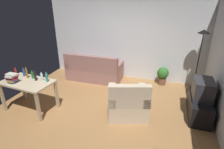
{
  "coord_description": "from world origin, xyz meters",
  "views": [
    {
      "loc": [
        1.39,
        -3.55,
        2.58
      ],
      "look_at": [
        0.1,
        0.5,
        0.75
      ],
      "focal_mm": 28.74,
      "sensor_mm": 36.0,
      "label": 1
    }
  ],
  "objects_px": {
    "tv": "(203,89)",
    "desk": "(28,86)",
    "armchair": "(128,103)",
    "bottle_green": "(32,75)",
    "couch": "(94,71)",
    "torchiere_lamp": "(202,44)",
    "bottle_dark": "(35,76)",
    "bottle_clear": "(42,77)",
    "bottle_tall": "(47,78)",
    "bottle_blue": "(24,73)",
    "book_stack": "(12,78)",
    "potted_plant": "(163,75)",
    "tv_stand": "(199,107)",
    "bottle_red": "(16,73)",
    "bottle_amber": "(27,73)"
  },
  "relations": [
    {
      "from": "bottle_dark",
      "to": "bottle_clear",
      "type": "xyz_separation_m",
      "value": [
        0.16,
        0.03,
        -0.03
      ]
    },
    {
      "from": "book_stack",
      "to": "bottle_tall",
      "type": "bearing_deg",
      "value": 21.41
    },
    {
      "from": "tv",
      "to": "desk",
      "type": "height_order",
      "value": "tv"
    },
    {
      "from": "tv",
      "to": "potted_plant",
      "type": "bearing_deg",
      "value": 32.11
    },
    {
      "from": "bottle_amber",
      "to": "book_stack",
      "type": "distance_m",
      "value": 0.35
    },
    {
      "from": "desk",
      "to": "bottle_blue",
      "type": "xyz_separation_m",
      "value": [
        -0.29,
        0.24,
        0.2
      ]
    },
    {
      "from": "bottle_green",
      "to": "armchair",
      "type": "bearing_deg",
      "value": 7.3
    },
    {
      "from": "armchair",
      "to": "bottle_clear",
      "type": "height_order",
      "value": "bottle_clear"
    },
    {
      "from": "desk",
      "to": "bottle_amber",
      "type": "bearing_deg",
      "value": 131.87
    },
    {
      "from": "bottle_amber",
      "to": "torchiere_lamp",
      "type": "bearing_deg",
      "value": 27.26
    },
    {
      "from": "tv",
      "to": "bottle_blue",
      "type": "height_order",
      "value": "bottle_blue"
    },
    {
      "from": "armchair",
      "to": "bottle_green",
      "type": "distance_m",
      "value": 2.4
    },
    {
      "from": "torchiere_lamp",
      "to": "tv",
      "type": "bearing_deg",
      "value": -89.84
    },
    {
      "from": "desk",
      "to": "bottle_green",
      "type": "bearing_deg",
      "value": 89.97
    },
    {
      "from": "couch",
      "to": "bottle_green",
      "type": "height_order",
      "value": "bottle_green"
    },
    {
      "from": "armchair",
      "to": "bottle_blue",
      "type": "height_order",
      "value": "bottle_blue"
    },
    {
      "from": "tv_stand",
      "to": "book_stack",
      "type": "distance_m",
      "value": 4.39
    },
    {
      "from": "couch",
      "to": "armchair",
      "type": "xyz_separation_m",
      "value": [
        1.54,
        -1.63,
        0.01
      ]
    },
    {
      "from": "desk",
      "to": "armchair",
      "type": "height_order",
      "value": "armchair"
    },
    {
      "from": "tv",
      "to": "bottle_tall",
      "type": "relative_size",
      "value": 2.51
    },
    {
      "from": "tv",
      "to": "bottle_amber",
      "type": "xyz_separation_m",
      "value": [
        -4.06,
        -0.8,
        0.19
      ]
    },
    {
      "from": "couch",
      "to": "torchiere_lamp",
      "type": "distance_m",
      "value": 3.32
    },
    {
      "from": "tv_stand",
      "to": "armchair",
      "type": "distance_m",
      "value": 1.66
    },
    {
      "from": "torchiere_lamp",
      "to": "potted_plant",
      "type": "height_order",
      "value": "torchiere_lamp"
    },
    {
      "from": "bottle_blue",
      "to": "book_stack",
      "type": "bearing_deg",
      "value": -86.98
    },
    {
      "from": "bottle_dark",
      "to": "bottle_clear",
      "type": "distance_m",
      "value": 0.16
    },
    {
      "from": "tv",
      "to": "bottle_clear",
      "type": "distance_m",
      "value": 3.71
    },
    {
      "from": "torchiere_lamp",
      "to": "bottle_dark",
      "type": "relative_size",
      "value": 6.84
    },
    {
      "from": "bottle_clear",
      "to": "bottle_dark",
      "type": "bearing_deg",
      "value": -168.56
    },
    {
      "from": "bottle_green",
      "to": "bottle_clear",
      "type": "distance_m",
      "value": 0.3
    },
    {
      "from": "bottle_tall",
      "to": "book_stack",
      "type": "relative_size",
      "value": 0.92
    },
    {
      "from": "bottle_red",
      "to": "book_stack",
      "type": "height_order",
      "value": "bottle_red"
    },
    {
      "from": "armchair",
      "to": "desk",
      "type": "bearing_deg",
      "value": -5.71
    },
    {
      "from": "tv",
      "to": "potted_plant",
      "type": "relative_size",
      "value": 1.05
    },
    {
      "from": "bottle_red",
      "to": "bottle_tall",
      "type": "height_order",
      "value": "bottle_red"
    },
    {
      "from": "torchiere_lamp",
      "to": "bottle_tall",
      "type": "relative_size",
      "value": 7.58
    },
    {
      "from": "bottle_blue",
      "to": "bottle_tall",
      "type": "distance_m",
      "value": 0.76
    },
    {
      "from": "tv",
      "to": "bottle_dark",
      "type": "xyz_separation_m",
      "value": [
        -3.77,
        -0.85,
        0.18
      ]
    },
    {
      "from": "bottle_tall",
      "to": "book_stack",
      "type": "xyz_separation_m",
      "value": [
        -0.73,
        -0.29,
        0.01
      ]
    },
    {
      "from": "torchiere_lamp",
      "to": "bottle_red",
      "type": "bearing_deg",
      "value": -154.45
    },
    {
      "from": "couch",
      "to": "book_stack",
      "type": "height_order",
      "value": "book_stack"
    },
    {
      "from": "desk",
      "to": "armchair",
      "type": "xyz_separation_m",
      "value": [
        2.34,
        0.48,
        -0.33
      ]
    },
    {
      "from": "bottle_clear",
      "to": "potted_plant",
      "type": "bearing_deg",
      "value": 40.15
    },
    {
      "from": "bottle_blue",
      "to": "bottle_dark",
      "type": "relative_size",
      "value": 0.83
    },
    {
      "from": "bottle_tall",
      "to": "bottle_red",
      "type": "bearing_deg",
      "value": 178.49
    },
    {
      "from": "bottle_dark",
      "to": "bottle_tall",
      "type": "distance_m",
      "value": 0.31
    },
    {
      "from": "armchair",
      "to": "bottle_dark",
      "type": "xyz_separation_m",
      "value": [
        -2.18,
        -0.37,
        0.56
      ]
    },
    {
      "from": "potted_plant",
      "to": "book_stack",
      "type": "height_order",
      "value": "book_stack"
    },
    {
      "from": "bottle_red",
      "to": "book_stack",
      "type": "relative_size",
      "value": 0.93
    },
    {
      "from": "tv_stand",
      "to": "potted_plant",
      "type": "height_order",
      "value": "potted_plant"
    }
  ]
}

